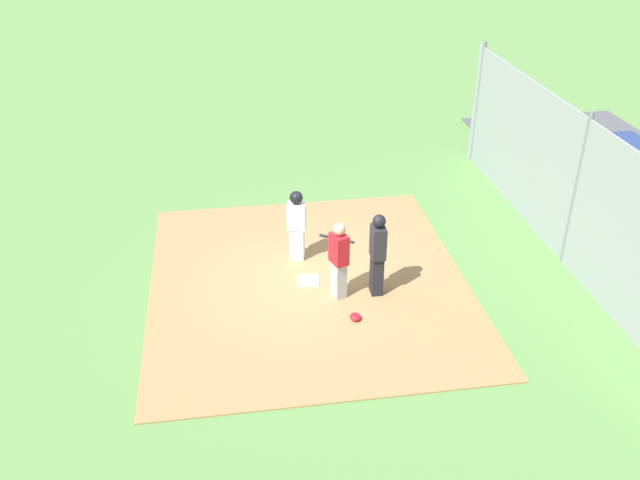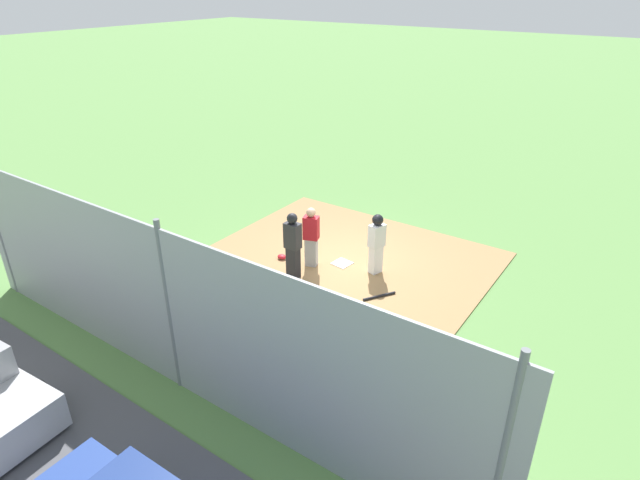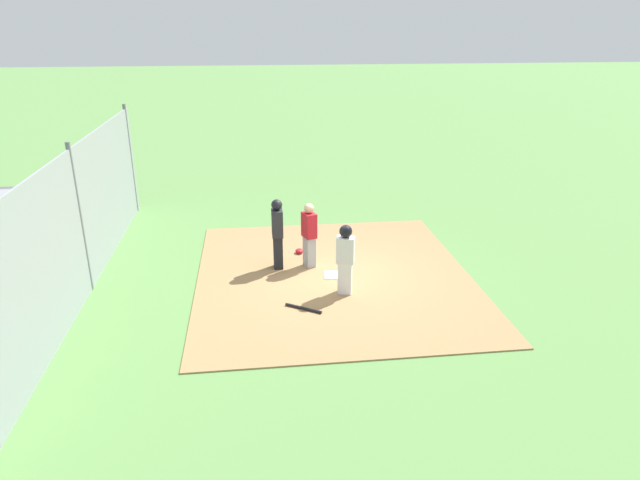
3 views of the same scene
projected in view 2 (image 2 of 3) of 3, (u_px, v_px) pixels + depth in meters
ground_plane at (342, 265)px, 13.85m from camera, size 140.00×140.00×0.00m
dirt_infield at (342, 264)px, 13.85m from camera, size 7.20×6.40×0.03m
home_plate at (342, 263)px, 13.84m from camera, size 0.49×0.49×0.02m
catcher at (311, 236)px, 13.40m from camera, size 0.44×0.37×1.61m
umpire at (293, 244)px, 12.81m from camera, size 0.38×0.26×1.74m
runner at (377, 240)px, 13.04m from camera, size 0.36×0.44×1.59m
baseball_bat at (379, 296)px, 12.37m from camera, size 0.51×0.74×0.06m
catcher_mask at (282, 257)px, 14.05m from camera, size 0.24×0.20×0.12m
backstop_fence at (170, 312)px, 9.06m from camera, size 12.00×0.10×3.35m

